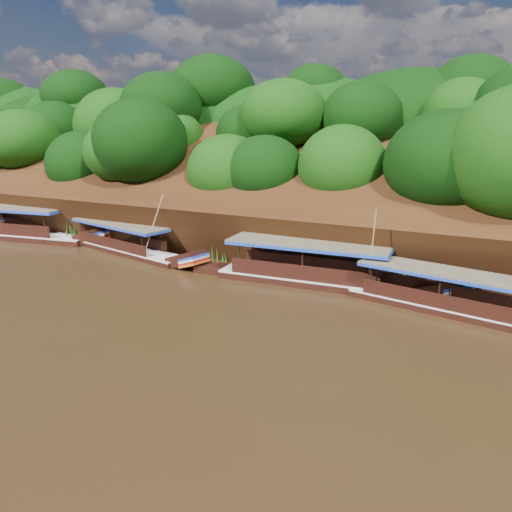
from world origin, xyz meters
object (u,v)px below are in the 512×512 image
at_px(boat_2, 132,248).
at_px(boat_3, 29,232).
at_px(boat_1, 332,277).
at_px(boat_0, 471,308).

height_order(boat_2, boat_3, boat_2).
bearing_deg(boat_2, boat_1, 10.44).
relative_size(boat_2, boat_3, 0.91).
xyz_separation_m(boat_0, boat_3, (-34.88, 1.93, 0.13)).
bearing_deg(boat_1, boat_2, 173.87).
distance_m(boat_0, boat_3, 34.94).
bearing_deg(boat_0, boat_1, 179.77).
relative_size(boat_0, boat_1, 0.90).
height_order(boat_0, boat_2, boat_0).
relative_size(boat_1, boat_2, 1.06).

